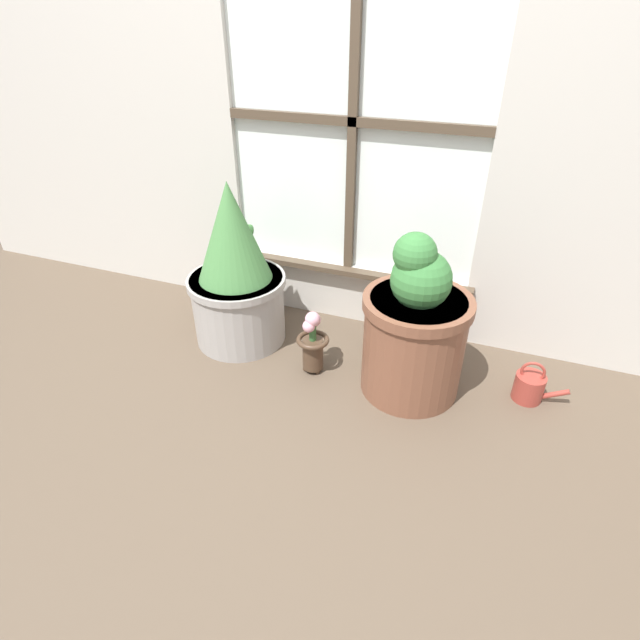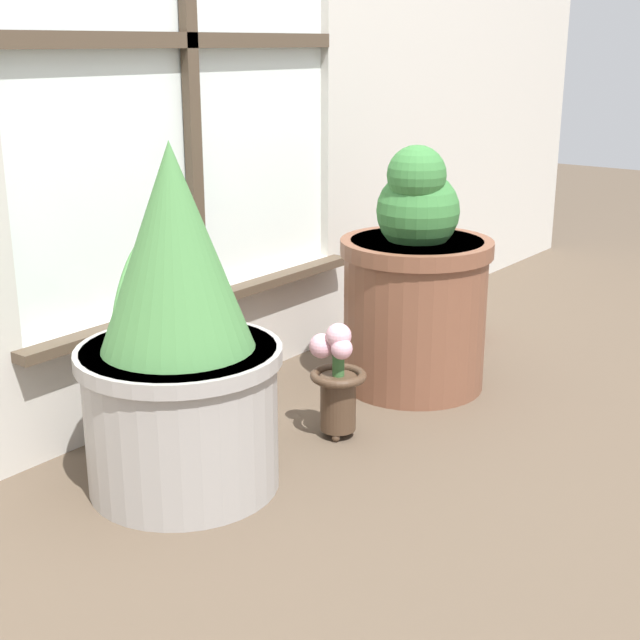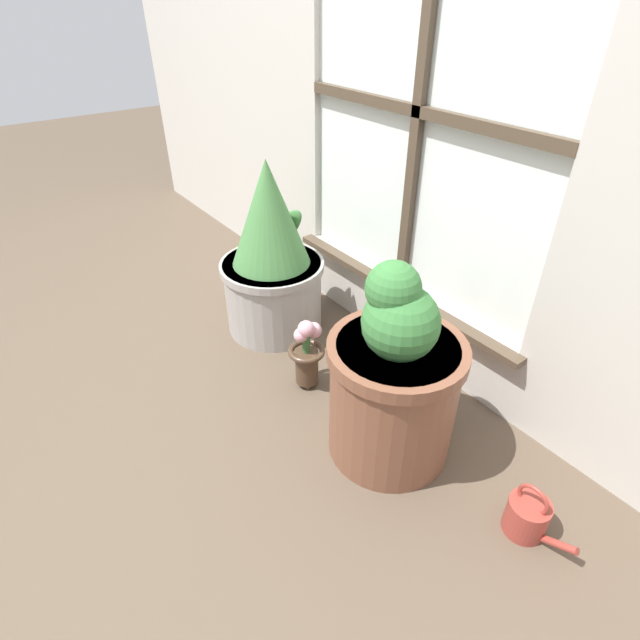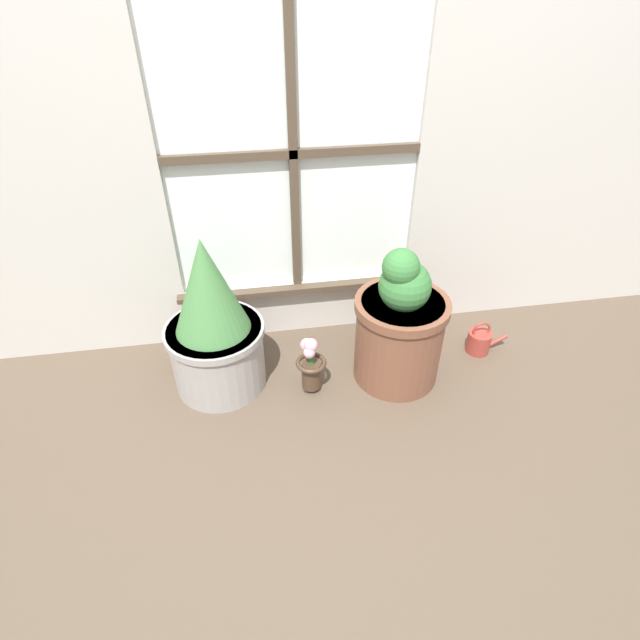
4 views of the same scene
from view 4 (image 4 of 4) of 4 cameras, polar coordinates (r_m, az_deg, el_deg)
name	(u,v)px [view 4 (image 4 of 4)]	position (r m, az deg, el deg)	size (l,w,h in m)	color
ground_plane	(317,414)	(2.11, -0.35, -10.68)	(10.00, 10.00, 0.00)	brown
wall_with_window	(289,46)	(2.05, -3.55, 28.82)	(4.40, 0.10, 2.50)	beige
potted_plant_left	(213,326)	(2.09, -12.09, -0.67)	(0.42, 0.42, 0.71)	#9E9993
potted_plant_right	(400,327)	(2.14, 9.10, -0.74)	(0.40, 0.40, 0.64)	brown
flower_vase	(310,364)	(2.12, -1.13, -5.09)	(0.13, 0.13, 0.28)	#473323
watering_can	(479,341)	(2.49, 17.74, -2.31)	(0.20, 0.11, 0.17)	#99382D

